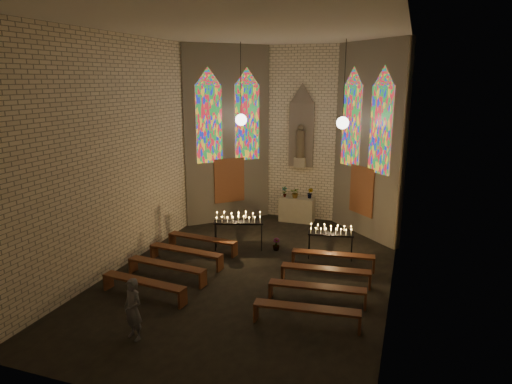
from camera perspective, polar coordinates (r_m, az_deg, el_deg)
floor at (r=13.99m, az=-0.44°, el=-10.07°), size 12.00×12.00×0.00m
room at (r=16.11m, az=3.57°, el=6.88°), size 8.22×12.43×7.00m
altar at (r=18.74m, az=5.13°, el=-2.19°), size 1.40×0.60×1.00m
flower_vase_left at (r=18.64m, az=3.58°, el=0.04°), size 0.23×0.16×0.44m
flower_vase_center at (r=18.50m, az=4.97°, el=-0.10°), size 0.39×0.34×0.43m
flower_vase_right at (r=18.51m, az=6.79°, el=-0.13°), size 0.28×0.25×0.44m
aisle_flower_pot at (r=15.65m, az=2.53°, el=-6.56°), size 0.31×0.31×0.42m
votive_stand_left at (r=15.47m, az=-2.20°, el=-3.49°), size 1.72×0.90×1.23m
votive_stand_right at (r=14.90m, az=9.34°, el=-4.93°), size 1.49×0.58×1.07m
pew_left_0 at (r=15.64m, az=-6.73°, el=-5.95°), size 2.54×0.61×0.48m
pew_right_0 at (r=14.38m, az=9.59°, el=-7.88°), size 2.54×0.61×0.48m
pew_left_1 at (r=14.64m, az=-8.77°, el=-7.44°), size 2.54×0.61×0.48m
pew_right_1 at (r=13.28m, az=8.70°, el=-9.73°), size 2.54×0.61×0.48m
pew_left_2 at (r=13.67m, az=-11.13°, el=-9.13°), size 2.54×0.61×0.48m
pew_right_2 at (r=12.21m, az=7.64°, el=-11.91°), size 2.54×0.61×0.48m
pew_left_3 at (r=12.75m, az=-13.87°, el=-11.05°), size 2.54×0.61×0.48m
pew_right_3 at (r=11.16m, az=6.36°, el=-14.49°), size 2.54×0.61×0.48m
visitor at (r=10.81m, az=-15.12°, el=-13.98°), size 0.61×0.49×1.43m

